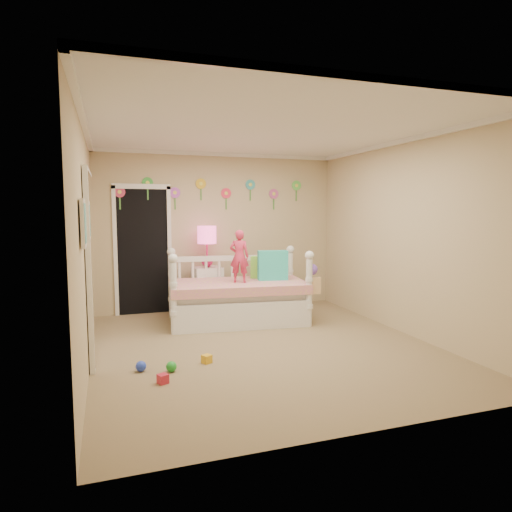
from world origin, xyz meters
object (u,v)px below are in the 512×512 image
object	(u,v)px
daybed	(238,286)
child	(239,256)
table_lamp	(207,240)
nightstand	(207,290)

from	to	relation	value
daybed	child	bearing A→B (deg)	-83.69
daybed	table_lamp	world-z (taller)	table_lamp
child	table_lamp	distance (m)	0.89
daybed	table_lamp	bearing A→B (deg)	119.13
nightstand	table_lamp	size ratio (longest dim) A/B	1.13
table_lamp	daybed	bearing A→B (deg)	-67.25
nightstand	table_lamp	world-z (taller)	table_lamp
child	table_lamp	bearing A→B (deg)	-47.96
table_lamp	nightstand	bearing A→B (deg)	0.00
child	nightstand	xyz separation A→B (m)	(-0.30, 0.81, -0.62)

